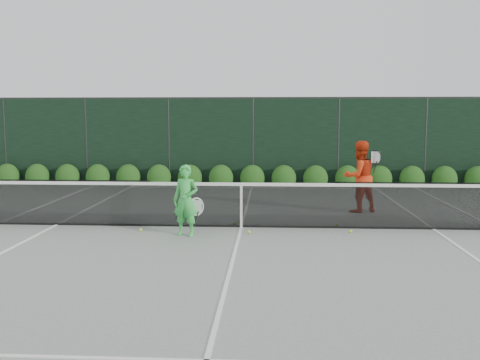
{
  "coord_description": "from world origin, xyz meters",
  "views": [
    {
      "loc": [
        0.62,
        -11.4,
        2.42
      ],
      "look_at": [
        -0.05,
        0.3,
        1.0
      ],
      "focal_mm": 40.0,
      "sensor_mm": 36.0,
      "label": 1
    }
  ],
  "objects": [
    {
      "name": "ground",
      "position": [
        0.0,
        0.0,
        0.0
      ],
      "size": [
        80.0,
        80.0,
        0.0
      ],
      "primitive_type": "plane",
      "color": "gray",
      "rests_on": "ground"
    },
    {
      "name": "tennis_net",
      "position": [
        -0.02,
        0.0,
        0.53
      ],
      "size": [
        12.9,
        0.1,
        1.07
      ],
      "color": "black",
      "rests_on": "ground"
    },
    {
      "name": "player_woman",
      "position": [
        -1.07,
        -0.86,
        0.72
      ],
      "size": [
        0.65,
        0.47,
        1.44
      ],
      "rotation": [
        0.0,
        0.0,
        -0.26
      ],
      "color": "green",
      "rests_on": "ground"
    },
    {
      "name": "player_man",
      "position": [
        2.85,
        2.03,
        0.9
      ],
      "size": [
        1.07,
        0.97,
        1.79
      ],
      "rotation": [
        0.0,
        0.0,
        3.55
      ],
      "color": "red",
      "rests_on": "ground"
    },
    {
      "name": "court_lines",
      "position": [
        0.0,
        0.0,
        0.01
      ],
      "size": [
        11.03,
        23.83,
        0.01
      ],
      "color": "white",
      "rests_on": "ground"
    },
    {
      "name": "windscreen_fence",
      "position": [
        0.0,
        -2.71,
        1.51
      ],
      "size": [
        32.0,
        21.07,
        3.06
      ],
      "color": "black",
      "rests_on": "ground"
    },
    {
      "name": "hedge_row",
      "position": [
        -0.0,
        7.15,
        0.23
      ],
      "size": [
        31.66,
        0.65,
        0.94
      ],
      "color": "#1A3D10",
      "rests_on": "ground"
    },
    {
      "name": "tennis_balls",
      "position": [
        0.46,
        -0.23,
        0.03
      ],
      "size": [
        4.45,
        0.94,
        0.07
      ],
      "color": "#C8E232",
      "rests_on": "ground"
    }
  ]
}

